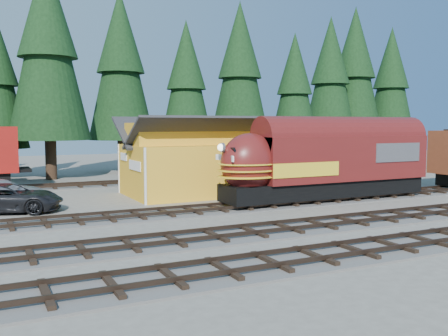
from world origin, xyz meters
name	(u,v)px	position (x,y,z in m)	size (l,w,h in m)	color
ground	(305,218)	(0.00, 0.00, 0.00)	(120.00, 120.00, 0.00)	#6B665B
track_siding	(393,195)	(10.00, 4.00, 0.06)	(68.00, 3.20, 0.33)	#4C4947
track_spur	(51,188)	(-10.00, 18.00, 0.06)	(32.00, 3.20, 0.33)	#4C4947
depot	(216,150)	(0.00, 10.50, 2.96)	(12.80, 7.00, 5.30)	gold
conifer_backdrop	(216,71)	(6.97, 25.19, 10.04)	(77.42, 21.30, 16.47)	black
locomotive	(322,164)	(4.08, 4.00, 2.33)	(14.43, 2.87, 3.92)	black
pickup_truck_a	(8,198)	(-13.36, 8.46, 0.79)	(2.61, 5.65, 1.57)	black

